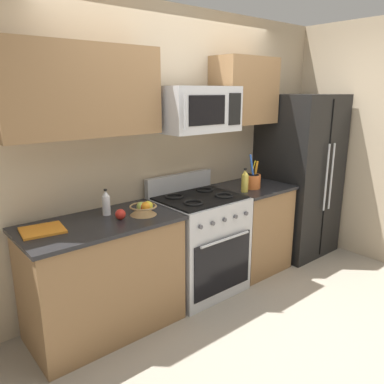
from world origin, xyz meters
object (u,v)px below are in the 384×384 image
microwave (197,109)px  bottle_oil (245,181)px  fruit_basket (144,209)px  apple_loose (120,214)px  range_oven (199,243)px  bottle_vinegar (106,203)px  utensil_crock (252,181)px  cutting_board (42,230)px  refrigerator (298,175)px

microwave → bottle_oil: (0.50, -0.13, -0.69)m
fruit_basket → apple_loose: bearing=175.7°
range_oven → microwave: (-0.00, 0.03, 1.23)m
bottle_vinegar → bottle_oil: bearing=-9.1°
microwave → utensil_crock: size_ratio=2.09×
cutting_board → bottle_vinegar: size_ratio=1.36×
microwave → bottle_vinegar: microwave is taller
utensil_crock → cutting_board: bearing=176.4°
refrigerator → bottle_oil: size_ratio=7.93×
apple_loose → cutting_board: bearing=166.9°
bottle_oil → apple_loose: bearing=177.8°
range_oven → apple_loose: 0.97m
cutting_board → bottle_vinegar: bearing=4.6°
range_oven → microwave: 1.23m
range_oven → bottle_oil: bearing=-12.0°
microwave → apple_loose: (-0.84, -0.08, -0.76)m
apple_loose → bottle_vinegar: bearing=99.5°
utensil_crock → refrigerator: bearing=2.6°
range_oven → bottle_vinegar: (-0.87, 0.11, 0.53)m
microwave → range_oven: bearing=-89.9°
range_oven → bottle_vinegar: bottle_vinegar is taller
fruit_basket → refrigerator: bearing=1.4°
refrigerator → fruit_basket: refrigerator is taller
refrigerator → bottle_vinegar: (-2.38, 0.13, 0.09)m
fruit_basket → apple_loose: size_ratio=2.70×
cutting_board → bottle_vinegar: 0.53m
cutting_board → bottle_vinegar: bottle_vinegar is taller
refrigerator → fruit_basket: 2.15m
apple_loose → bottle_oil: bottle_oil is taller
cutting_board → bottle_oil: bottle_oil is taller
refrigerator → bottle_oil: 1.02m
refrigerator → bottle_oil: bearing=-175.0°
refrigerator → microwave: (-1.51, 0.05, 0.79)m
fruit_basket → cutting_board: (-0.75, 0.14, -0.04)m
utensil_crock → range_oven: bearing=175.2°
utensil_crock → apple_loose: bearing=180.0°
range_oven → apple_loose: (-0.84, -0.05, 0.48)m
fruit_basket → range_oven: bearing=6.2°
apple_loose → bottle_vinegar: (-0.03, 0.17, 0.06)m
bottle_oil → bottle_vinegar: bearing=170.9°
microwave → fruit_basket: bearing=-171.3°
bottle_oil → range_oven: bearing=168.0°
utensil_crock → apple_loose: (-1.50, 0.00, -0.04)m
fruit_basket → utensil_crock: bearing=0.6°
apple_loose → bottle_vinegar: size_ratio=0.39×
bottle_vinegar → fruit_basket: bearing=-38.6°
refrigerator → fruit_basket: bearing=-178.6°
cutting_board → fruit_basket: bearing=-10.7°
microwave → utensil_crock: bearing=-7.3°
cutting_board → bottle_oil: bearing=-5.4°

